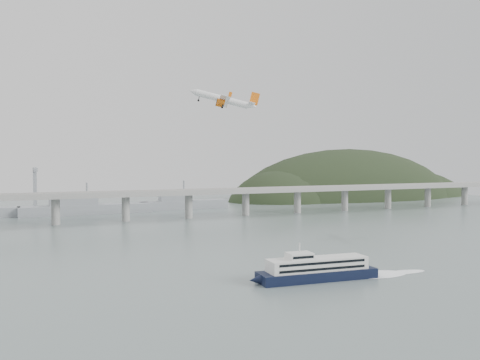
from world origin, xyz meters
name	(u,v)px	position (x,y,z in m)	size (l,w,h in m)	color
ground	(293,270)	(0.00, 0.00, 0.00)	(900.00, 900.00, 0.00)	slate
bridge	(163,197)	(-1.15, 200.00, 17.65)	(800.00, 22.00, 23.90)	gray
headland	(358,213)	(285.18, 331.75, -19.34)	(365.00, 155.00, 156.00)	black
ferry	(317,269)	(-0.25, -18.91, 4.01)	(78.50, 17.84, 14.80)	black
airliner	(224,100)	(8.10, 96.49, 82.21)	(41.33, 38.42, 13.51)	white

